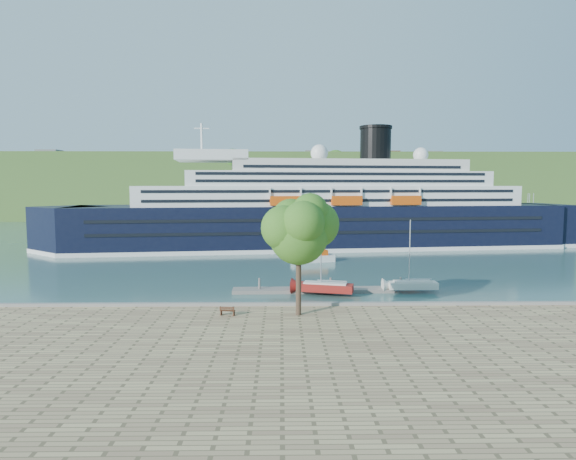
# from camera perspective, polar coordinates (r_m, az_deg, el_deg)

# --- Properties ---
(ground) EXTENTS (400.00, 400.00, 0.00)m
(ground) POSITION_cam_1_polar(r_m,az_deg,el_deg) (47.15, 3.03, -10.04)
(ground) COLOR #315857
(ground) RESTS_ON ground
(far_hillside) EXTENTS (400.00, 50.00, 24.00)m
(far_hillside) POSITION_cam_1_polar(r_m,az_deg,el_deg) (190.39, 0.12, 5.18)
(far_hillside) COLOR #375823
(far_hillside) RESTS_ON ground
(quay_coping) EXTENTS (220.00, 0.50, 0.30)m
(quay_coping) POSITION_cam_1_polar(r_m,az_deg,el_deg) (46.66, 3.05, -8.74)
(quay_coping) COLOR slate
(quay_coping) RESTS_ON promenade
(cruise_ship) EXTENTS (109.30, 28.05, 24.30)m
(cruise_ship) POSITION_cam_1_polar(r_m,az_deg,el_deg) (95.75, 3.71, 5.11)
(cruise_ship) COLOR black
(cruise_ship) RESTS_ON ground
(park_bench) EXTENTS (1.46, 0.77, 0.89)m
(park_bench) POSITION_cam_1_polar(r_m,az_deg,el_deg) (43.48, -7.17, -9.43)
(park_bench) COLOR #482614
(park_bench) RESTS_ON promenade
(promenade_tree) EXTENTS (7.03, 7.03, 11.65)m
(promenade_tree) POSITION_cam_1_polar(r_m,az_deg,el_deg) (42.29, 1.27, -2.37)
(promenade_tree) COLOR #2E5817
(promenade_tree) RESTS_ON promenade
(floating_pontoon) EXTENTS (18.85, 2.73, 0.42)m
(floating_pontoon) POSITION_cam_1_polar(r_m,az_deg,el_deg) (56.99, 2.96, -7.12)
(floating_pontoon) COLOR gray
(floating_pontoon) RESTS_ON ground
(sailboat_red) EXTENTS (7.22, 3.60, 8.99)m
(sailboat_red) POSITION_cam_1_polar(r_m,az_deg,el_deg) (54.45, 4.45, -3.13)
(sailboat_red) COLOR maroon
(sailboat_red) RESTS_ON ground
(sailboat_white_far) EXTENTS (6.31, 1.83, 8.12)m
(sailboat_white_far) POSITION_cam_1_polar(r_m,az_deg,el_deg) (57.87, 14.62, -3.22)
(sailboat_white_far) COLOR silver
(sailboat_white_far) RESTS_ON ground
(tender_launch) EXTENTS (7.38, 4.12, 1.93)m
(tender_launch) POSITION_cam_1_polar(r_m,az_deg,el_deg) (78.78, 2.97, -3.09)
(tender_launch) COLOR #D0490C
(tender_launch) RESTS_ON ground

